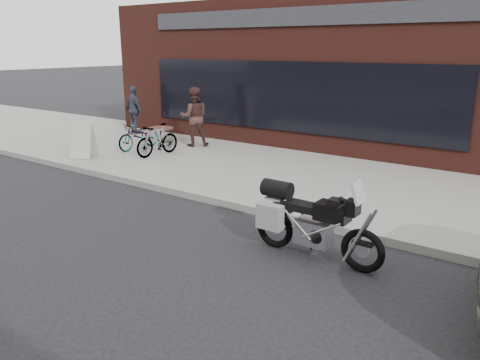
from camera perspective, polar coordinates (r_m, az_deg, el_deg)
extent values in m
plane|color=black|center=(6.48, -20.30, -13.72)|extent=(120.00, 120.00, 0.00)
cube|color=gray|center=(11.53, 9.21, 0.54)|extent=(44.00, 6.00, 0.15)
cube|color=#52211A|center=(18.37, 13.68, 12.86)|extent=(14.00, 10.00, 4.50)
cube|color=black|center=(13.87, 5.64, 10.09)|extent=(10.00, 0.08, 2.00)
cube|color=#27262B|center=(13.83, 5.90, 19.19)|extent=(10.00, 0.08, 0.50)
torus|color=black|center=(7.49, 4.25, -5.85)|extent=(0.66, 0.12, 0.65)
torus|color=black|center=(6.89, 14.71, -8.36)|extent=(0.66, 0.12, 0.65)
cube|color=#B7B7BC|center=(7.15, 8.93, -6.35)|extent=(0.54, 0.30, 0.37)
cube|color=black|center=(6.89, 11.23, -3.85)|extent=(0.50, 0.32, 0.25)
cube|color=black|center=(7.10, 7.66, -3.24)|extent=(0.54, 0.29, 0.12)
cube|color=black|center=(7.28, 5.28, -3.31)|extent=(0.30, 0.22, 0.14)
cube|color=black|center=(6.74, 13.54, -3.30)|extent=(0.18, 0.24, 0.21)
cube|color=silver|center=(6.64, 14.21, -1.42)|extent=(0.15, 0.30, 0.33)
cylinder|color=black|center=(6.74, 13.04, -2.64)|extent=(0.04, 0.68, 0.03)
cube|color=#B7B7BC|center=(7.30, 4.52, -2.12)|extent=(0.28, 0.30, 0.03)
cube|color=gray|center=(7.15, 3.67, -4.48)|extent=(0.41, 0.18, 0.39)
cylinder|color=black|center=(7.26, 4.55, -1.10)|extent=(0.47, 0.28, 0.27)
cylinder|color=#B7B7BC|center=(7.47, 6.80, -5.82)|extent=(0.54, 0.09, 0.19)
imported|color=gray|center=(14.28, -12.23, 5.31)|extent=(0.54, 1.53, 0.80)
imported|color=gray|center=(13.31, -10.04, 4.84)|extent=(0.54, 1.50, 0.88)
cube|color=beige|center=(13.49, -18.85, 4.60)|extent=(0.68, 0.49, 0.98)
cube|color=beige|center=(13.70, -18.25, 4.81)|extent=(0.68, 0.49, 0.98)
cylinder|color=black|center=(15.29, -9.59, 5.39)|extent=(0.07, 0.07, 0.41)
cylinder|color=brown|center=(15.25, -9.63, 6.24)|extent=(0.80, 0.80, 0.05)
imported|color=#432923|center=(14.40, -5.62, 7.67)|extent=(1.10, 1.09, 1.79)
imported|color=#393A49|center=(16.85, -12.77, 8.35)|extent=(1.05, 0.64, 1.67)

